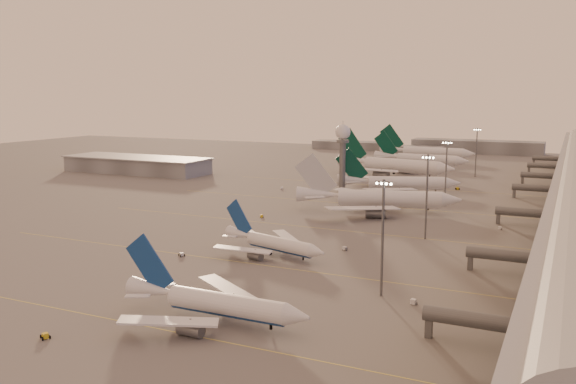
% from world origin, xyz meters
% --- Properties ---
extents(ground, '(700.00, 700.00, 0.00)m').
position_xyz_m(ground, '(0.00, 0.00, 0.00)').
color(ground, '#5A5858').
rests_on(ground, ground).
extents(taxiway_markings, '(180.00, 185.25, 0.02)m').
position_xyz_m(taxiway_markings, '(30.00, 56.00, 0.01)').
color(taxiway_markings, gold).
rests_on(taxiway_markings, ground).
extents(hangar, '(82.00, 27.00, 8.50)m').
position_xyz_m(hangar, '(-120.00, 140.00, 4.32)').
color(hangar, slate).
rests_on(hangar, ground).
extents(radar_tower, '(6.40, 6.40, 31.10)m').
position_xyz_m(radar_tower, '(5.00, 120.00, 20.95)').
color(radar_tower, '#575A5F').
rests_on(radar_tower, ground).
extents(mast_a, '(3.60, 0.56, 25.00)m').
position_xyz_m(mast_a, '(58.00, 0.00, 13.74)').
color(mast_a, '#575A5F').
rests_on(mast_a, ground).
extents(mast_b, '(3.60, 0.56, 25.00)m').
position_xyz_m(mast_b, '(55.00, 55.00, 13.74)').
color(mast_b, '#575A5F').
rests_on(mast_b, ground).
extents(mast_c, '(3.60, 0.56, 25.00)m').
position_xyz_m(mast_c, '(50.00, 110.00, 13.74)').
color(mast_c, '#575A5F').
rests_on(mast_c, ground).
extents(mast_d, '(3.60, 0.56, 25.00)m').
position_xyz_m(mast_d, '(48.00, 200.00, 13.74)').
color(mast_d, '#575A5F').
rests_on(mast_d, ground).
extents(distant_horizon, '(165.00, 37.50, 9.00)m').
position_xyz_m(distant_horizon, '(2.62, 325.14, 3.89)').
color(distant_horizon, slate).
rests_on(distant_horizon, ground).
extents(narrowbody_near, '(39.63, 31.67, 15.50)m').
position_xyz_m(narrowbody_near, '(34.04, -27.82, 3.14)').
color(narrowbody_near, silver).
rests_on(narrowbody_near, ground).
extents(narrowbody_mid, '(33.77, 26.58, 13.51)m').
position_xyz_m(narrowbody_mid, '(22.55, 19.73, 2.74)').
color(narrowbody_mid, silver).
rests_on(narrowbody_mid, ground).
extents(widebody_white, '(58.17, 45.97, 21.00)m').
position_xyz_m(widebody_white, '(30.41, 88.75, 3.64)').
color(widebody_white, silver).
rests_on(widebody_white, ground).
extents(greentail_a, '(50.72, 40.24, 19.25)m').
position_xyz_m(greentail_a, '(26.09, 132.58, 3.40)').
color(greentail_a, silver).
rests_on(greentail_a, ground).
extents(greentail_b, '(65.53, 52.46, 24.00)m').
position_xyz_m(greentail_b, '(9.63, 184.95, 4.24)').
color(greentail_b, silver).
rests_on(greentail_b, ground).
extents(greentail_c, '(56.13, 45.20, 20.38)m').
position_xyz_m(greentail_c, '(13.41, 227.71, 3.60)').
color(greentail_c, silver).
rests_on(greentail_c, ground).
extents(greentail_d, '(62.05, 50.00, 22.53)m').
position_xyz_m(greentail_d, '(8.37, 266.22, 3.98)').
color(greentail_d, silver).
rests_on(greentail_d, ground).
extents(gsv_tug_near, '(3.38, 3.93, 0.96)m').
position_xyz_m(gsv_tug_near, '(11.39, -47.24, 0.50)').
color(gsv_tug_near, gold).
rests_on(gsv_tug_near, ground).
extents(gsv_catering_a, '(5.50, 3.22, 4.23)m').
position_xyz_m(gsv_catering_a, '(65.67, -2.30, 2.11)').
color(gsv_catering_a, silver).
rests_on(gsv_catering_a, ground).
extents(gsv_tug_mid, '(3.67, 3.26, 0.90)m').
position_xyz_m(gsv_tug_mid, '(1.39, 8.12, 0.46)').
color(gsv_tug_mid, silver).
rests_on(gsv_tug_mid, ground).
extents(gsv_truck_b, '(5.62, 3.14, 2.14)m').
position_xyz_m(gsv_truck_b, '(38.47, 32.21, 1.09)').
color(gsv_truck_b, silver).
rests_on(gsv_truck_b, ground).
extents(gsv_truck_c, '(5.30, 3.44, 2.01)m').
position_xyz_m(gsv_truck_c, '(-2.68, 62.03, 1.03)').
color(gsv_truck_c, gold).
rests_on(gsv_truck_c, ground).
extents(gsv_catering_b, '(4.59, 2.39, 3.65)m').
position_xyz_m(gsv_catering_b, '(73.72, 77.48, 1.83)').
color(gsv_catering_b, silver).
rests_on(gsv_catering_b, ground).
extents(gsv_tug_far, '(2.91, 4.11, 1.07)m').
position_xyz_m(gsv_tug_far, '(23.16, 104.33, 0.55)').
color(gsv_tug_far, silver).
rests_on(gsv_tug_far, ground).
extents(gsv_truck_d, '(4.21, 5.96, 2.27)m').
position_xyz_m(gsv_truck_d, '(-23.82, 120.90, 1.16)').
color(gsv_truck_d, silver).
rests_on(gsv_truck_d, ground).
extents(gsv_tug_hangar, '(4.45, 3.64, 1.10)m').
position_xyz_m(gsv_tug_hangar, '(47.36, 152.78, 0.57)').
color(gsv_tug_hangar, gold).
rests_on(gsv_tug_hangar, ground).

